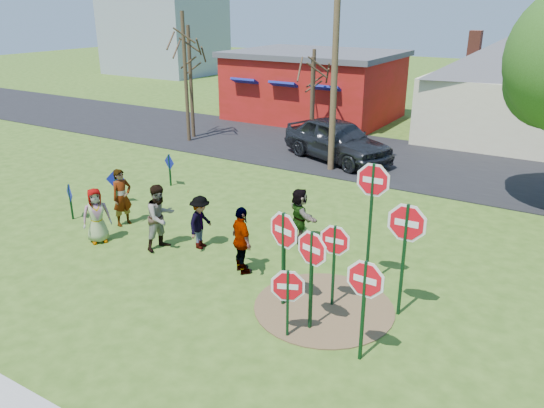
{
  "coord_description": "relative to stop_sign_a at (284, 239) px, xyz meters",
  "views": [
    {
      "loc": [
        8.94,
        -10.56,
        6.53
      ],
      "look_at": [
        1.99,
        0.84,
        1.44
      ],
      "focal_mm": 35.0,
      "sensor_mm": 36.0,
      "label": 1
    }
  ],
  "objects": [
    {
      "name": "ground",
      "position": [
        -3.64,
        1.37,
        -1.67
      ],
      "size": [
        120.0,
        120.0,
        0.0
      ],
      "primitive_type": "plane",
      "color": "#365518",
      "rests_on": "ground"
    },
    {
      "name": "road",
      "position": [
        -3.64,
        12.87,
        -1.65
      ],
      "size": [
        120.0,
        7.5,
        0.04
      ],
      "primitive_type": "cube",
      "color": "black",
      "rests_on": "ground"
    },
    {
      "name": "dirt_patch",
      "position": [
        0.86,
        0.37,
        -1.65
      ],
      "size": [
        3.2,
        3.2,
        0.03
      ],
      "primitive_type": "cylinder",
      "color": "brown",
      "rests_on": "ground"
    },
    {
      "name": "red_building",
      "position": [
        -9.14,
        19.36,
        0.3
      ],
      "size": [
        9.4,
        7.69,
        3.9
      ],
      "color": "maroon",
      "rests_on": "ground"
    },
    {
      "name": "cream_house",
      "position": [
        1.86,
        19.37,
        1.26
      ],
      "size": [
        9.4,
        9.4,
        6.5
      ],
      "color": "beige",
      "rests_on": "ground"
    },
    {
      "name": "distant_building",
      "position": [
        -31.64,
        31.37,
        2.33
      ],
      "size": [
        10.0,
        8.0,
        8.0
      ],
      "primitive_type": "cube",
      "color": "#8C939E",
      "rests_on": "ground"
    },
    {
      "name": "stop_sign_a",
      "position": [
        0.0,
        0.0,
        0.0
      ],
      "size": [
        1.1,
        0.31,
        2.43
      ],
      "rotation": [
        0.0,
        0.0,
        -0.26
      ],
      "color": "#0E3419",
      "rests_on": "ground"
    },
    {
      "name": "stop_sign_b",
      "position": [
        1.28,
        1.87,
        0.72
      ],
      "size": [
        1.09,
        0.08,
        3.26
      ],
      "rotation": [
        0.0,
        0.0,
        0.04
      ],
      "color": "#0E3419",
      "rests_on": "ground"
    },
    {
      "name": "stop_sign_c",
      "position": [
        0.97,
        -0.54,
        -0.0
      ],
      "size": [
        1.0,
        0.24,
        2.4
      ],
      "rotation": [
        0.0,
        0.0,
        -0.22
      ],
      "color": "#0E3419",
      "rests_on": "ground"
    },
    {
      "name": "stop_sign_d",
      "position": [
        2.39,
        1.01,
        0.33
      ],
      "size": [
        1.15,
        0.08,
        2.78
      ],
      "rotation": [
        0.0,
        0.0,
        0.03
      ],
      "color": "#0E3419",
      "rests_on": "ground"
    },
    {
      "name": "stop_sign_e",
      "position": [
        0.69,
        -1.02,
        -0.58
      ],
      "size": [
        0.89,
        0.4,
        1.67
      ],
      "rotation": [
        0.0,
        0.0,
        0.41
      ],
      "color": "#0E3419",
      "rests_on": "ground"
    },
    {
      "name": "stop_sign_f",
      "position": [
        2.28,
        -0.94,
        -0.07
      ],
      "size": [
        1.02,
        0.07,
        2.27
      ],
      "rotation": [
        0.0,
        0.0,
        -0.03
      ],
      "color": "#0E3419",
      "rests_on": "ground"
    },
    {
      "name": "stop_sign_g",
      "position": [
        0.97,
        0.57,
        -0.21
      ],
      "size": [
        0.96,
        0.07,
        2.12
      ],
      "rotation": [
        0.0,
        0.0,
        0.06
      ],
      "color": "#0E3419",
      "rests_on": "ground"
    },
    {
      "name": "blue_diamond_b",
      "position": [
        -8.39,
        0.94,
        -0.93
      ],
      "size": [
        0.58,
        0.28,
        1.19
      ],
      "rotation": [
        0.0,
        0.0,
        -0.43
      ],
      "color": "#0E3419",
      "rests_on": "ground"
    },
    {
      "name": "blue_diamond_c",
      "position": [
        -8.25,
        2.74,
        -0.93
      ],
      "size": [
        0.7,
        0.26,
        1.22
      ],
      "rotation": [
        0.0,
        0.0,
        0.34
      ],
      "color": "#0E3419",
      "rests_on": "ground"
    },
    {
      "name": "blue_diamond_d",
      "position": [
        -7.94,
        5.12,
        -0.9
      ],
      "size": [
        0.61,
        0.19,
        1.25
      ],
      "rotation": [
        0.0,
        0.0,
        -0.28
      ],
      "color": "#0E3419",
      "rests_on": "ground"
    },
    {
      "name": "person_a",
      "position": [
        -6.33,
        0.2,
        -0.85
      ],
      "size": [
        0.86,
        0.95,
        1.63
      ],
      "primitive_type": "imported",
      "rotation": [
        0.0,
        0.0,
        1.01
      ],
      "color": "#41588A",
      "rests_on": "ground"
    },
    {
      "name": "person_b",
      "position": [
        -6.65,
        1.5,
        -0.77
      ],
      "size": [
        0.56,
        0.73,
        1.8
      ],
      "primitive_type": "imported",
      "rotation": [
        0.0,
        0.0,
        1.37
      ],
      "color": "#2B7163",
      "rests_on": "ground"
    },
    {
      "name": "person_c",
      "position": [
        -4.45,
        0.83,
        -0.72
      ],
      "size": [
        0.86,
        1.02,
        1.89
      ],
      "primitive_type": "imported",
      "rotation": [
        0.0,
        0.0,
        1.41
      ],
      "color": "brown",
      "rests_on": "ground"
    },
    {
      "name": "person_d",
      "position": [
        -3.53,
        1.44,
        -0.89
      ],
      "size": [
        0.73,
        1.08,
        1.55
      ],
      "primitive_type": "imported",
      "rotation": [
        0.0,
        0.0,
        1.73
      ],
      "color": "#2D2D32",
      "rests_on": "ground"
    },
    {
      "name": "person_e",
      "position": [
        -1.69,
        0.81,
        -0.77
      ],
      "size": [
        1.12,
        0.95,
        1.79
      ],
      "primitive_type": "imported",
      "rotation": [
        0.0,
        0.0,
        2.55
      ],
      "color": "#4B335F",
      "rests_on": "ground"
    },
    {
      "name": "person_f",
      "position": [
        -1.36,
        3.25,
        -0.86
      ],
      "size": [
        1.48,
        1.31,
        1.62
      ],
      "primitive_type": "imported",
      "rotation": [
        0.0,
        0.0,
        2.47
      ],
      "color": "#205632",
      "rests_on": "ground"
    },
    {
      "name": "suv",
      "position": [
        -4.0,
        11.53,
        -0.72
      ],
      "size": [
        5.75,
        3.98,
        1.82
      ],
      "primitive_type": "imported",
      "rotation": [
        0.0,
        0.0,
        1.19
      ],
      "color": "#333338",
      "rests_on": "road"
    },
    {
      "name": "utility_pole",
      "position": [
        -3.61,
        10.12,
        2.61
      ],
      "size": [
        1.95,
        0.6,
        8.12
      ],
      "rotation": [
        0.0,
        0.0,
        -0.25
      ],
      "color": "#4C3823",
      "rests_on": "ground"
    },
    {
      "name": "bare_tree_west",
      "position": [
        -12.16,
        11.66,
        1.91
      ],
      "size": [
        1.8,
        1.8,
        5.52
      ],
      "color": "#382819",
      "rests_on": "ground"
    },
    {
      "name": "bare_tree_east",
      "position": [
        -6.7,
        14.41,
        1.21
      ],
      "size": [
        1.8,
        1.8,
        4.44
      ],
      "color": "#382819",
      "rests_on": "ground"
    },
    {
      "name": "bare_tree_mid",
      "position": [
        -11.83,
        10.89,
        2.33
      ],
      "size": [
        1.8,
        1.8,
        6.18
      ],
      "color": "#382819",
      "rests_on": "ground"
    },
    {
      "name": "bare_tree_extra",
      "position": [
        -6.48,
        13.87,
        1.02
      ],
      "size": [
        1.8,
        1.8,
        4.15
      ],
      "color": "#382819",
      "rests_on": "ground"
    }
  ]
}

